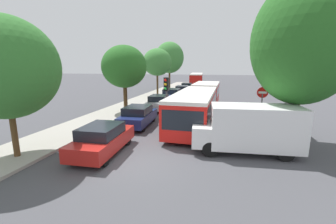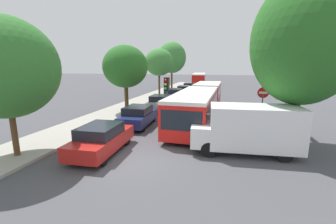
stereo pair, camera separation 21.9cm
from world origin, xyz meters
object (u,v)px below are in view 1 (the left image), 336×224
at_px(city_bus_rear, 197,78).
at_px(traffic_light, 166,91).
at_px(tree_left_mid, 124,68).
at_px(queued_car_black, 182,91).
at_px(direction_sign_post, 287,93).
at_px(white_van, 250,128).
at_px(tree_left_near, 4,70).
at_px(tree_left_distant, 170,58).
at_px(queued_car_red, 103,139).
at_px(queued_car_navy, 138,116).
at_px(queued_car_green, 187,87).
at_px(tree_left_far, 157,62).
at_px(no_entry_sign, 262,102).
at_px(tree_right_near, 305,45).
at_px(articulated_bus, 201,100).
at_px(queued_car_silver, 159,103).
at_px(queued_car_blue, 172,95).

height_order(city_bus_rear, traffic_light, traffic_light).
distance_m(city_bus_rear, tree_left_mid, 33.01).
bearing_deg(queued_car_black, direction_sign_post, -152.79).
xyz_separation_m(white_van, traffic_light, (-4.98, 3.57, 1.26)).
bearing_deg(tree_left_near, tree_left_distant, 90.12).
relative_size(queued_car_red, queued_car_navy, 1.00).
bearing_deg(queued_car_black, traffic_light, -176.25).
bearing_deg(tree_left_mid, queued_car_green, 81.66).
bearing_deg(traffic_light, tree_left_near, -21.94).
height_order(tree_left_near, tree_left_far, tree_left_far).
relative_size(queued_car_red, tree_left_near, 0.66).
xyz_separation_m(queued_car_navy, no_entry_sign, (8.18, 1.01, 1.16)).
bearing_deg(queued_car_green, tree_right_near, -161.54).
bearing_deg(articulated_bus, queued_car_silver, -110.57).
distance_m(queued_car_red, white_van, 7.07).
relative_size(queued_car_blue, queued_car_black, 1.09).
bearing_deg(tree_left_mid, tree_left_distant, 92.02).
bearing_deg(tree_left_distant, queued_car_silver, -80.09).
bearing_deg(queued_car_green, direction_sign_post, -159.29).
bearing_deg(tree_left_far, tree_left_distant, 93.62).
bearing_deg(white_van, traffic_light, -40.15).
relative_size(tree_left_distant, tree_right_near, 0.99).
xyz_separation_m(queued_car_silver, queued_car_blue, (0.13, 5.10, 0.06)).
distance_m(white_van, no_entry_sign, 4.61).
height_order(queued_car_navy, no_entry_sign, no_entry_sign).
bearing_deg(queued_car_silver, direction_sign_post, -122.12).
bearing_deg(direction_sign_post, queued_car_black, -59.61).
height_order(traffic_light, tree_left_distant, tree_left_distant).
bearing_deg(tree_left_near, queued_car_navy, 63.27).
relative_size(queued_car_silver, queued_car_green, 1.03).
bearing_deg(no_entry_sign, white_van, -15.23).
bearing_deg(direction_sign_post, queued_car_navy, 3.69).
bearing_deg(tree_left_far, white_van, -61.68).
height_order(queued_car_blue, tree_right_near, tree_right_near).
height_order(queued_car_navy, tree_right_near, tree_right_near).
xyz_separation_m(white_van, direction_sign_post, (2.48, 3.86, 1.31)).
relative_size(city_bus_rear, tree_left_mid, 1.97).
bearing_deg(tree_left_near, white_van, 17.48).
xyz_separation_m(queued_car_silver, queued_car_black, (0.38, 10.77, -0.00)).
bearing_deg(queued_car_blue, tree_left_far, 34.85).
xyz_separation_m(queued_car_green, tree_left_far, (-2.83, -7.89, 3.91)).
xyz_separation_m(city_bus_rear, traffic_light, (1.90, -36.59, 1.07)).
distance_m(queued_car_navy, queued_car_blue, 11.06).
bearing_deg(queued_car_blue, tree_left_mid, 157.00).
distance_m(queued_car_blue, direction_sign_post, 14.31).
distance_m(queued_car_red, tree_left_distant, 30.47).
relative_size(articulated_bus, no_entry_sign, 5.75).
xyz_separation_m(queued_car_blue, tree_left_mid, (-2.68, -7.08, 3.20)).
height_order(queued_car_green, tree_left_near, tree_left_near).
xyz_separation_m(queued_car_navy, tree_right_near, (9.38, -1.99, 4.41)).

